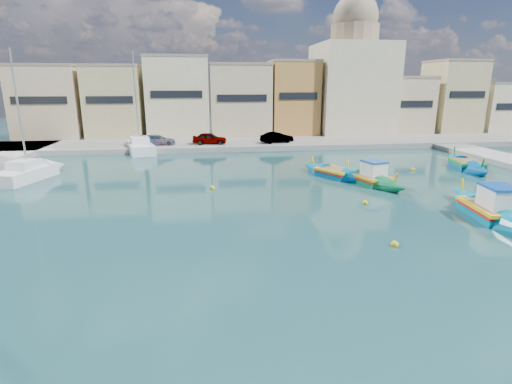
{
  "coord_description": "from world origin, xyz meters",
  "views": [
    {
      "loc": [
        -10.46,
        -15.55,
        7.3
      ],
      "look_at": [
        -7.74,
        6.0,
        1.4
      ],
      "focal_mm": 28.0,
      "sensor_mm": 36.0,
      "label": 1
    }
  ],
  "objects_px": {
    "yacht_midnorth": "(39,171)",
    "luzzu_cyan_mid": "(466,166)",
    "luzzu_turquoise_cabin": "(491,211)",
    "luzzu_blue_cabin": "(369,179)",
    "church_block": "(352,76)",
    "luzzu_green": "(336,174)",
    "yacht_north": "(138,146)"
  },
  "relations": [
    {
      "from": "yacht_midnorth",
      "to": "luzzu_cyan_mid",
      "type": "bearing_deg",
      "value": -2.6
    },
    {
      "from": "yacht_midnorth",
      "to": "luzzu_turquoise_cabin",
      "type": "bearing_deg",
      "value": -26.06
    },
    {
      "from": "luzzu_cyan_mid",
      "to": "luzzu_blue_cabin",
      "type": "bearing_deg",
      "value": -158.58
    },
    {
      "from": "church_block",
      "to": "yacht_midnorth",
      "type": "relative_size",
      "value": 1.79
    },
    {
      "from": "luzzu_blue_cabin",
      "to": "luzzu_turquoise_cabin",
      "type": "bearing_deg",
      "value": -67.13
    },
    {
      "from": "luzzu_blue_cabin",
      "to": "luzzu_cyan_mid",
      "type": "relative_size",
      "value": 0.91
    },
    {
      "from": "luzzu_green",
      "to": "luzzu_blue_cabin",
      "type": "bearing_deg",
      "value": -53.29
    },
    {
      "from": "luzzu_blue_cabin",
      "to": "yacht_north",
      "type": "height_order",
      "value": "yacht_north"
    },
    {
      "from": "luzzu_cyan_mid",
      "to": "yacht_north",
      "type": "height_order",
      "value": "yacht_north"
    },
    {
      "from": "yacht_north",
      "to": "yacht_midnorth",
      "type": "distance_m",
      "value": 13.88
    },
    {
      "from": "luzzu_turquoise_cabin",
      "to": "yacht_north",
      "type": "height_order",
      "value": "yacht_north"
    },
    {
      "from": "luzzu_turquoise_cabin",
      "to": "yacht_north",
      "type": "bearing_deg",
      "value": 131.08
    },
    {
      "from": "luzzu_turquoise_cabin",
      "to": "yacht_midnorth",
      "type": "bearing_deg",
      "value": 153.94
    },
    {
      "from": "luzzu_cyan_mid",
      "to": "luzzu_green",
      "type": "bearing_deg",
      "value": -172.03
    },
    {
      "from": "luzzu_turquoise_cabin",
      "to": "luzzu_blue_cabin",
      "type": "relative_size",
      "value": 1.2
    },
    {
      "from": "luzzu_turquoise_cabin",
      "to": "luzzu_green",
      "type": "relative_size",
      "value": 1.3
    },
    {
      "from": "luzzu_blue_cabin",
      "to": "yacht_north",
      "type": "distance_m",
      "value": 27.12
    },
    {
      "from": "luzzu_cyan_mid",
      "to": "yacht_midnorth",
      "type": "bearing_deg",
      "value": 177.4
    },
    {
      "from": "luzzu_blue_cabin",
      "to": "luzzu_green",
      "type": "height_order",
      "value": "luzzu_blue_cabin"
    },
    {
      "from": "church_block",
      "to": "luzzu_green",
      "type": "xyz_separation_m",
      "value": [
        -10.1,
        -25.05,
        -8.16
      ]
    },
    {
      "from": "luzzu_cyan_mid",
      "to": "church_block",
      "type": "bearing_deg",
      "value": 96.13
    },
    {
      "from": "luzzu_blue_cabin",
      "to": "luzzu_cyan_mid",
      "type": "height_order",
      "value": "luzzu_blue_cabin"
    },
    {
      "from": "luzzu_turquoise_cabin",
      "to": "luzzu_blue_cabin",
      "type": "bearing_deg",
      "value": 112.87
    },
    {
      "from": "luzzu_green",
      "to": "yacht_midnorth",
      "type": "xyz_separation_m",
      "value": [
        -24.0,
        3.42,
        0.17
      ]
    },
    {
      "from": "luzzu_blue_cabin",
      "to": "luzzu_green",
      "type": "xyz_separation_m",
      "value": [
        -1.83,
        2.46,
        -0.09
      ]
    },
    {
      "from": "yacht_north",
      "to": "yacht_midnorth",
      "type": "bearing_deg",
      "value": -115.32
    },
    {
      "from": "luzzu_cyan_mid",
      "to": "yacht_midnorth",
      "type": "relative_size",
      "value": 0.84
    },
    {
      "from": "luzzu_cyan_mid",
      "to": "yacht_north",
      "type": "xyz_separation_m",
      "value": [
        -30.67,
        14.21,
        0.18
      ]
    },
    {
      "from": "luzzu_turquoise_cabin",
      "to": "luzzu_blue_cabin",
      "type": "height_order",
      "value": "luzzu_turquoise_cabin"
    },
    {
      "from": "luzzu_cyan_mid",
      "to": "yacht_midnorth",
      "type": "distance_m",
      "value": 36.64
    },
    {
      "from": "luzzu_turquoise_cabin",
      "to": "yacht_north",
      "type": "relative_size",
      "value": 0.84
    },
    {
      "from": "luzzu_turquoise_cabin",
      "to": "luzzu_blue_cabin",
      "type": "distance_m",
      "value": 9.23
    }
  ]
}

